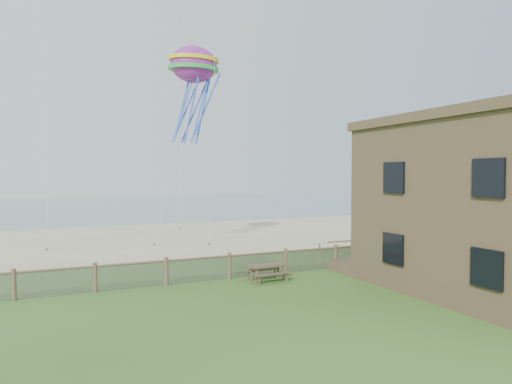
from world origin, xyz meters
The scene contains 7 objects.
ground centered at (0.00, 0.00, 0.00)m, with size 160.00×160.00×0.00m, color #33521C.
sand_beach centered at (0.00, 22.00, 0.00)m, with size 72.00×20.00×0.02m, color tan.
ocean centered at (0.00, 66.00, 0.00)m, with size 160.00×68.00×0.02m, color slate.
chainlink_fence centered at (0.00, 6.00, 0.55)m, with size 36.20×0.20×1.25m, color brown, non-canonical shape.
motel_deck centered at (13.00, 5.00, 0.25)m, with size 15.00×2.00×0.50m, color brown.
picnic_table centered at (1.48, 4.94, 0.39)m, with size 1.83×1.38×0.77m, color brown, non-canonical shape.
octopus_kite centered at (0.92, 14.61, 10.29)m, with size 3.30×2.33×6.80m, color #FF2835, non-canonical shape.
Camera 1 is at (-7.74, -13.94, 4.86)m, focal length 32.00 mm.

